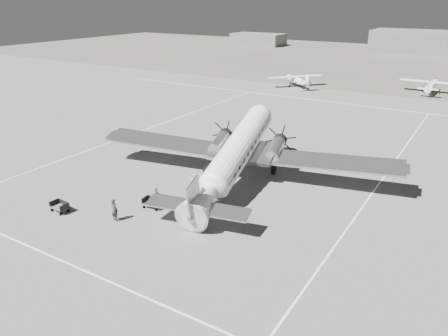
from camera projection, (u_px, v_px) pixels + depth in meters
ground at (212, 193)px, 38.16m from camera, size 260.00×260.00×0.00m
taxi_line_near at (89, 273)px, 27.05m from camera, size 60.00×0.15×0.01m
taxi_line_right at (348, 228)px, 32.31m from camera, size 0.15×80.00×0.01m
taxi_line_left at (135, 133)px, 54.86m from camera, size 0.15×60.00×0.01m
taxi_line_horizon at (348, 104)px, 69.90m from camera, size 90.00×0.15×0.01m
grass_infield at (411, 63)px, 113.56m from camera, size 260.00×90.00×0.01m
hangar_main at (445, 43)px, 129.76m from camera, size 42.00×14.00×6.60m
shed_secondary at (258, 39)px, 155.49m from camera, size 18.00×10.00×4.00m
dc3_airliner at (236, 155)px, 39.01m from camera, size 32.65×25.64×5.57m
light_plane_left at (297, 81)px, 82.81m from camera, size 13.76×13.97×2.25m
light_plane_right at (432, 87)px, 77.28m from camera, size 11.40×9.33×2.33m
baggage_cart_near at (152, 203)px, 35.26m from camera, size 1.62×1.23×0.85m
baggage_cart_far at (60, 207)px, 34.60m from camera, size 1.58×1.17×0.85m
ground_crew at (114, 210)px, 33.09m from camera, size 0.69×0.48×1.80m
ramp_agent at (157, 195)px, 35.82m from camera, size 0.89×0.95×1.55m
passenger at (192, 186)px, 37.55m from camera, size 0.71×0.87×1.53m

